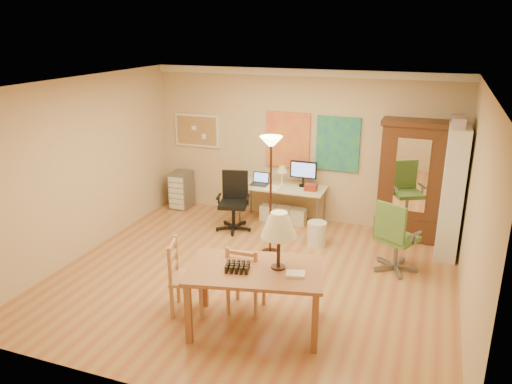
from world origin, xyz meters
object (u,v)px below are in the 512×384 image
(dining_table, at_px, (264,257))
(armoire, at_px, (411,188))
(bookshelf, at_px, (452,192))
(office_chair_green, at_px, (394,252))
(computer_desk, at_px, (285,200))
(office_chair_black, at_px, (234,214))

(dining_table, distance_m, armoire, 3.61)
(bookshelf, bearing_deg, dining_table, -124.68)
(office_chair_green, bearing_deg, armoire, 86.33)
(office_chair_green, xyz_separation_m, bookshelf, (0.70, 0.88, 0.72))
(armoire, relative_size, bookshelf, 0.98)
(bookshelf, bearing_deg, armoire, 144.51)
(computer_desk, xyz_separation_m, office_chair_green, (2.04, -1.24, -0.13))
(office_chair_black, relative_size, bookshelf, 0.50)
(computer_desk, height_order, office_chair_green, computer_desk)
(computer_desk, relative_size, armoire, 0.76)
(computer_desk, distance_m, armoire, 2.17)
(armoire, bearing_deg, bookshelf, -35.49)
(computer_desk, height_order, armoire, armoire)
(computer_desk, height_order, office_chair_black, computer_desk)
(office_chair_green, relative_size, bookshelf, 0.53)
(dining_table, height_order, bookshelf, bookshelf)
(armoire, xyz_separation_m, bookshelf, (0.62, -0.44, 0.14))
(office_chair_black, distance_m, bookshelf, 3.56)
(office_chair_green, height_order, bookshelf, bookshelf)
(office_chair_black, bearing_deg, office_chair_green, -12.93)
(computer_desk, distance_m, office_chair_black, 0.96)
(dining_table, bearing_deg, computer_desk, 102.82)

